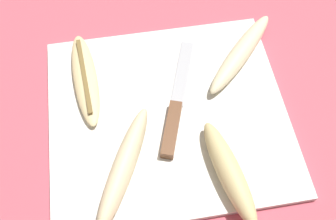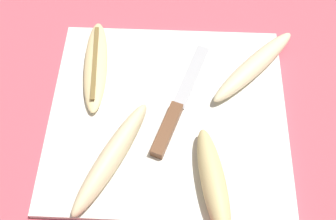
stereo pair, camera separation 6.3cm
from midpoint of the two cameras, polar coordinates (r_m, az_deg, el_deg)
ground_plane at (r=0.65m, az=-2.77°, el=-1.20°), size 4.00×4.00×0.00m
cutting_board at (r=0.65m, az=-2.79°, el=-0.95°), size 0.39×0.35×0.01m
knife at (r=0.63m, az=-1.94°, el=-1.23°), size 0.09×0.22×0.02m
banana_ripe_center at (r=0.68m, az=-14.53°, el=4.26°), size 0.05×0.19×0.02m
banana_spotted_left at (r=0.58m, az=5.77°, el=-9.19°), size 0.07×0.17×0.04m
banana_pale_long at (r=0.69m, az=7.97°, el=8.02°), size 0.16×0.17×0.03m
banana_cream_curved at (r=0.59m, az=-9.53°, el=-8.36°), size 0.12×0.20×0.04m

